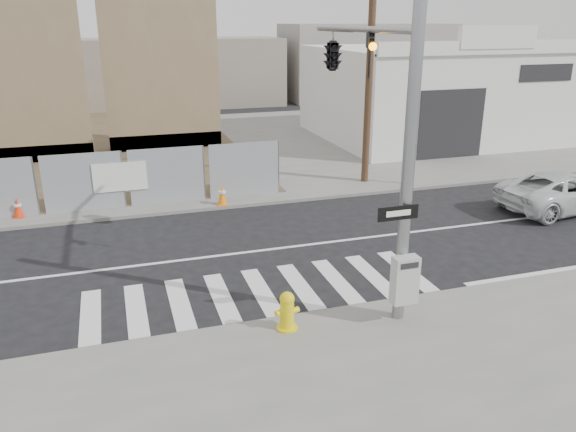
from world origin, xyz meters
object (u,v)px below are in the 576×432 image
object	(u,v)px
auto_shop	(433,92)
traffic_cone_d	(222,195)
signal_pole	(355,88)
suv	(565,191)
fire_hydrant	(287,311)
traffic_cone_c	(18,208)

from	to	relation	value
auto_shop	traffic_cone_d	distance (m)	16.32
signal_pole	traffic_cone_d	size ratio (longest dim) A/B	9.74
signal_pole	suv	xyz separation A→B (m)	(9.24, 2.44, -4.11)
fire_hydrant	traffic_cone_c	distance (m)	11.42
auto_shop	traffic_cone_d	xyz separation A→B (m)	(-13.62, -8.75, -2.06)
signal_pole	traffic_cone_d	world-z (taller)	signal_pole
suv	traffic_cone_c	xyz separation A→B (m)	(-18.07, 4.54, -0.24)
signal_pole	fire_hydrant	bearing A→B (deg)	-134.73
fire_hydrant	suv	distance (m)	12.72
suv	traffic_cone_d	xyz separation A→B (m)	(-11.36, 3.83, -0.21)
signal_pole	traffic_cone_c	xyz separation A→B (m)	(-8.83, 6.98, -4.34)
traffic_cone_c	traffic_cone_d	distance (m)	6.75
signal_pole	fire_hydrant	world-z (taller)	signal_pole
signal_pole	auto_shop	world-z (taller)	signal_pole
fire_hydrant	suv	size ratio (longest dim) A/B	0.18
traffic_cone_c	fire_hydrant	bearing A→B (deg)	-56.22
signal_pole	suv	size ratio (longest dim) A/B	1.44
suv	fire_hydrant	bearing A→B (deg)	108.30
signal_pole	traffic_cone_d	distance (m)	7.89
traffic_cone_d	traffic_cone_c	bearing A→B (deg)	173.89
suv	traffic_cone_c	world-z (taller)	suv
fire_hydrant	traffic_cone_c	world-z (taller)	fire_hydrant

